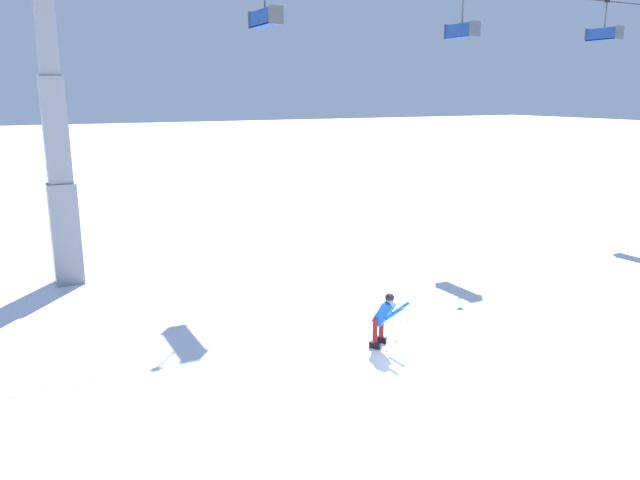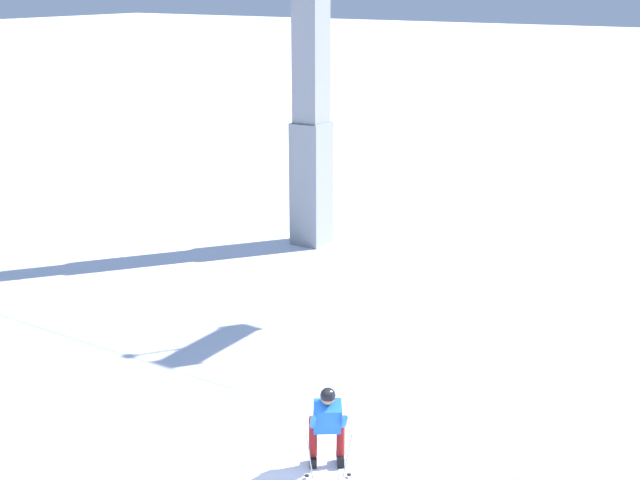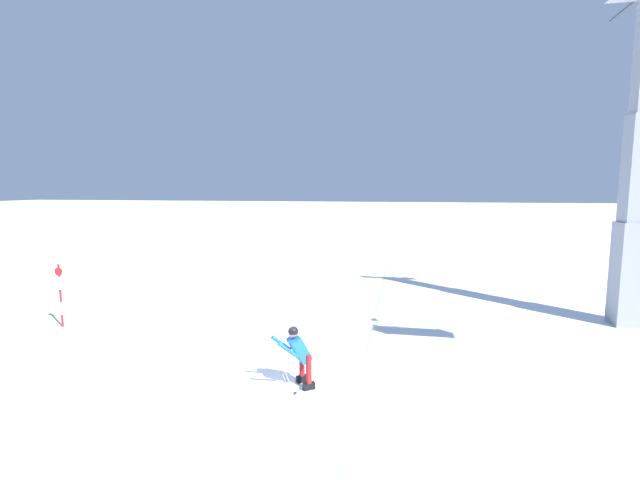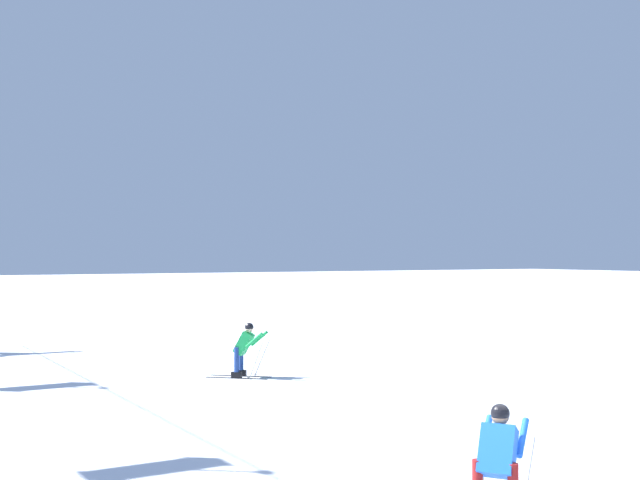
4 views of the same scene
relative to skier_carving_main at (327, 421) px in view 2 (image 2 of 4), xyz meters
name	(u,v)px [view 2 (image 2 of 4)]	position (x,y,z in m)	size (l,w,h in m)	color
skier_carving_main	(327,421)	(0.00, 0.00, 0.00)	(1.39, 1.64, 1.60)	white
lift_tower_near	(311,85)	(-6.63, 9.73, 3.66)	(0.91, 2.71, 10.99)	gray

